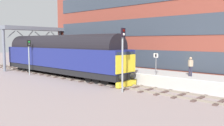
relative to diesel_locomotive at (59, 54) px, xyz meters
The scene contains 9 objects.
ground_plane 8.84m from the diesel_locomotive, 90.01° to the right, with size 140.00×140.00×0.00m, color gray.
track_main 8.83m from the diesel_locomotive, 90.01° to the right, with size 2.50×60.00×0.15m.
station_platform 9.43m from the diesel_locomotive, 67.02° to the right, with size 4.00×44.00×1.01m.
diesel_locomotive is the anchor object (origin of this frame).
signal_post_mid 11.19m from the diesel_locomotive, 100.08° to the right, with size 0.44×0.22×5.00m.
signal_post_far 3.79m from the diesel_locomotive, 121.03° to the left, with size 0.44×0.22×4.11m.
platform_number_sign 11.71m from the diesel_locomotive, 80.11° to the right, with size 0.10×0.44×1.91m.
waiting_passenger 14.53m from the diesel_locomotive, 76.64° to the right, with size 0.41×0.50×1.64m.
overhead_footbridge 9.59m from the diesel_locomotive, 77.05° to the left, with size 9.30×2.00×6.03m.
Camera 1 is at (-16.27, -14.41, 4.01)m, focal length 38.65 mm.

